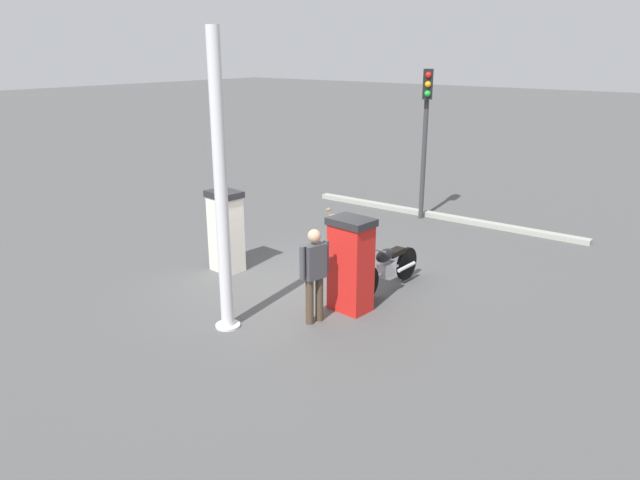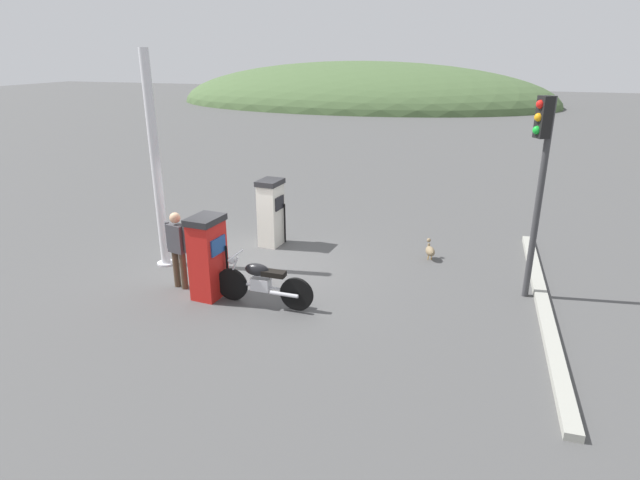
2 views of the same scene
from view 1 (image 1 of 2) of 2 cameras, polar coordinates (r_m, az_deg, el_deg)
name	(u,v)px [view 1 (image 1 of 2)]	position (r m, az deg, el deg)	size (l,w,h in m)	color
ground_plane	(291,285)	(11.34, -2.84, -4.32)	(120.00, 120.00, 0.00)	#4C4C4C
fuel_pump_near	(351,264)	(10.02, 2.97, -2.32)	(0.62, 0.76, 1.63)	red
fuel_pump_far	(226,231)	(11.95, -8.99, 0.89)	(0.59, 0.70, 1.64)	silver
motorcycle_near_pump	(387,266)	(11.01, 6.45, -2.51)	(1.97, 0.56, 0.96)	black
attendant_person	(314,270)	(9.52, -0.54, -2.92)	(0.58, 0.27, 1.58)	#473828
wandering_duck	(335,217)	(14.99, 1.41, 2.18)	(0.32, 0.45, 0.47)	#847051
roadside_traffic_light	(426,119)	(15.43, 10.10, 11.34)	(0.39, 0.31, 3.80)	#38383A
canopy_support_pole	(221,192)	(9.08, -9.46, 4.52)	(0.40, 0.40, 4.59)	silver
road_edge_kerb	(440,216)	(16.04, 11.37, 2.28)	(0.47, 7.56, 0.12)	#9E9E93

